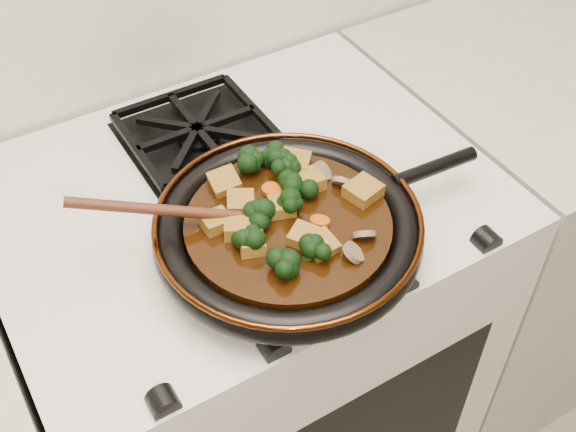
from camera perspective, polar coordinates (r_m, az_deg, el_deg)
stove at (r=1.46m, az=-3.05°, el=-10.86°), size 0.76×0.60×0.90m
burner_grate_front at (r=1.01m, az=-0.22°, el=-2.00°), size 0.23×0.23×0.03m
burner_grate_back at (r=1.20m, az=-7.15°, el=6.51°), size 0.23×0.23×0.03m
skillet at (r=0.99m, az=0.10°, el=-1.02°), size 0.50×0.37×0.05m
braising_sauce at (r=0.98m, az=-0.00°, el=-0.86°), size 0.28×0.28×0.02m
tofu_cube_0 at (r=0.95m, az=1.30°, el=-1.70°), size 0.05×0.05×0.02m
tofu_cube_1 at (r=1.02m, az=-5.02°, el=2.61°), size 0.05×0.05×0.03m
tofu_cube_2 at (r=1.02m, az=1.78°, el=2.81°), size 0.04×0.04×0.02m
tofu_cube_3 at (r=0.97m, az=-5.73°, el=-0.49°), size 0.04×0.03×0.02m
tofu_cube_4 at (r=0.94m, az=-2.85°, el=-2.24°), size 0.04×0.05×0.03m
tofu_cube_5 at (r=0.99m, az=-0.50°, el=0.74°), size 0.05×0.05×0.02m
tofu_cube_6 at (r=1.05m, az=0.48°, el=4.20°), size 0.06×0.06×0.03m
tofu_cube_7 at (r=0.96m, az=-3.91°, el=-1.03°), size 0.05×0.05×0.03m
tofu_cube_8 at (r=1.01m, az=5.96°, el=1.94°), size 0.05×0.05×0.02m
tofu_cube_9 at (r=0.99m, az=-3.78°, el=1.03°), size 0.05×0.05×0.03m
tofu_cube_10 at (r=0.94m, az=2.64°, el=-2.35°), size 0.04×0.04×0.03m
broccoli_floret_0 at (r=1.02m, az=-0.05°, el=3.21°), size 0.08×0.09×0.07m
broccoli_floret_1 at (r=0.94m, az=-3.37°, el=-2.05°), size 0.08×0.07×0.08m
broccoli_floret_2 at (r=0.91m, az=-0.59°, el=-3.99°), size 0.07×0.06×0.07m
broccoli_floret_3 at (r=1.00m, az=0.73°, el=2.11°), size 0.09×0.08×0.07m
broccoli_floret_4 at (r=0.92m, az=1.59°, el=-2.92°), size 0.07×0.07×0.07m
broccoli_floret_5 at (r=0.97m, az=-2.03°, el=0.07°), size 0.07×0.08×0.06m
broccoli_floret_6 at (r=0.99m, az=0.51°, el=1.04°), size 0.06×0.06×0.06m
broccoli_floret_7 at (r=1.06m, az=-0.89°, el=4.61°), size 0.08×0.08×0.07m
broccoli_floret_8 at (r=1.05m, az=-2.89°, el=4.11°), size 0.08×0.09×0.07m
carrot_coin_0 at (r=1.01m, az=-0.89°, el=1.66°), size 0.03×0.03×0.01m
carrot_coin_1 at (r=1.05m, az=0.91°, el=4.03°), size 0.03×0.03×0.02m
carrot_coin_2 at (r=0.97m, az=2.52°, el=-0.44°), size 0.03×0.03×0.02m
carrot_coin_3 at (r=1.02m, az=-1.34°, el=2.12°), size 0.03×0.03×0.01m
carrot_coin_4 at (r=0.97m, az=-4.81°, el=-0.68°), size 0.03×0.03×0.02m
mushroom_slice_0 at (r=0.93m, az=5.21°, el=-2.90°), size 0.04×0.04×0.03m
mushroom_slice_1 at (r=1.04m, az=2.67°, el=3.52°), size 0.04×0.04×0.03m
mushroom_slice_2 at (r=1.03m, az=4.35°, el=2.67°), size 0.04×0.04×0.03m
mushroom_slice_3 at (r=1.04m, az=2.75°, el=3.49°), size 0.04×0.04×0.03m
mushroom_slice_4 at (r=0.96m, az=6.04°, el=-1.47°), size 0.04×0.04×0.03m
wooden_spoon at (r=0.96m, az=-6.90°, el=0.23°), size 0.15×0.08×0.25m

